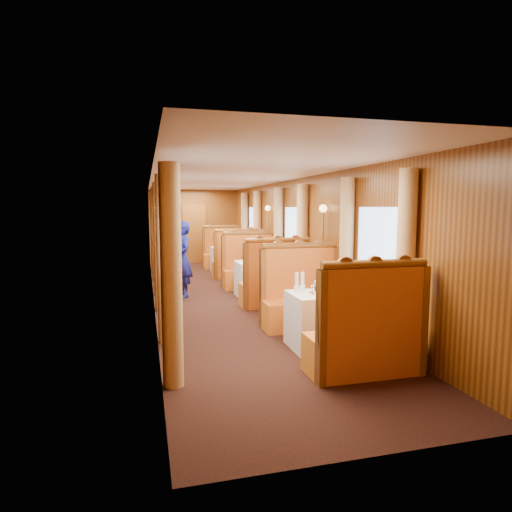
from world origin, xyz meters
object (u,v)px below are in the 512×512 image
object	(u,v)px
table_mid	(261,279)
tea_tray	(323,293)
table_near	(328,320)
rose_vase_mid	(260,253)
teapot_right	(331,289)
fruit_plate	(356,292)
passenger	(252,258)
banquette_mid_aft	(250,270)
rose_vase_far	(230,241)
teapot_back	(320,287)
banquette_far_fwd	(237,262)
banquette_far_aft	(224,254)
table_far	(230,260)
banquette_near_fwd	(366,338)
teapot_left	(317,289)
steward	(183,259)
banquette_near_aft	(302,301)
banquette_mid_fwd	(275,285)

from	to	relation	value
table_mid	tea_tray	bearing A→B (deg)	-91.66
table_near	rose_vase_mid	size ratio (longest dim) A/B	2.92
teapot_right	rose_vase_mid	size ratio (longest dim) A/B	0.46
fruit_plate	passenger	xyz separation A→B (m)	(-0.32, 4.41, -0.03)
banquette_mid_aft	rose_vase_far	size ratio (longest dim) A/B	3.72
teapot_back	banquette_far_fwd	bearing A→B (deg)	96.82
table_near	banquette_mid_aft	bearing A→B (deg)	90.00
table_near	banquette_far_aft	distance (m)	8.01
passenger	table_far	bearing A→B (deg)	90.00
table_near	teapot_back	distance (m)	0.46
banquette_far_aft	banquette_near_fwd	bearing A→B (deg)	-90.00
fruit_plate	teapot_back	bearing A→B (deg)	152.59
table_mid	teapot_back	xyz separation A→B (m)	(-0.09, -3.43, 0.44)
rose_vase_mid	teapot_back	bearing A→B (deg)	-91.22
banquette_far_aft	fruit_plate	size ratio (longest dim) A/B	6.06
teapot_left	teapot_right	world-z (taller)	teapot_left
teapot_back	rose_vase_mid	size ratio (longest dim) A/B	0.47
rose_vase_far	steward	distance (m)	3.54
banquette_near_fwd	banquette_near_aft	size ratio (longest dim) A/B	1.00
teapot_left	rose_vase_mid	distance (m)	3.58
banquette_far_fwd	teapot_left	size ratio (longest dim) A/B	7.22
banquette_near_fwd	teapot_left	world-z (taller)	banquette_near_fwd
banquette_near_fwd	teapot_left	xyz separation A→B (m)	(-0.20, 0.94, 0.40)
teapot_right	passenger	xyz separation A→B (m)	(0.01, 4.35, -0.08)
tea_tray	rose_vase_mid	distance (m)	3.55
tea_tray	banquette_near_fwd	bearing A→B (deg)	-83.88
table_mid	rose_vase_far	distance (m)	3.54
banquette_near_fwd	banquette_mid_fwd	size ratio (longest dim) A/B	1.00
banquette_mid_fwd	rose_vase_mid	xyz separation A→B (m)	(-0.02, 1.01, 0.50)
table_near	table_far	distance (m)	7.00
banquette_mid_aft	rose_vase_mid	distance (m)	1.14
banquette_near_fwd	banquette_far_fwd	world-z (taller)	same
tea_tray	rose_vase_far	xyz separation A→B (m)	(0.10, 7.04, 0.17)
table_mid	banquette_far_fwd	distance (m)	2.49
fruit_plate	banquette_near_aft	bearing A→B (deg)	105.58
teapot_left	rose_vase_mid	world-z (taller)	rose_vase_mid
tea_tray	rose_vase_mid	world-z (taller)	rose_vase_mid
teapot_back	rose_vase_far	xyz separation A→B (m)	(0.09, 6.92, 0.11)
rose_vase_mid	banquette_far_fwd	bearing A→B (deg)	89.51
banquette_far_fwd	steward	bearing A→B (deg)	-127.37
banquette_mid_fwd	teapot_left	distance (m)	2.60
banquette_mid_fwd	teapot_right	world-z (taller)	banquette_mid_fwd
passenger	table_near	bearing A→B (deg)	-90.00
teapot_right	teapot_back	xyz separation A→B (m)	(-0.09, 0.16, 0.00)
table_near	banquette_mid_fwd	xyz separation A→B (m)	(0.00, 2.49, 0.05)
banquette_near_fwd	rose_vase_far	xyz separation A→B (m)	(-0.00, 8.01, 0.50)
table_mid	rose_vase_mid	size ratio (longest dim) A/B	2.92
banquette_near_fwd	tea_tray	bearing A→B (deg)	96.12
table_mid	teapot_left	world-z (taller)	teapot_left
banquette_far_aft	teapot_back	distance (m)	7.95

